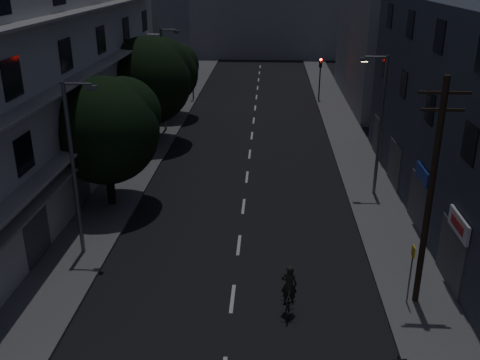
# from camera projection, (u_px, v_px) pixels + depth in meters

# --- Properties ---
(ground) EXTENTS (160.00, 160.00, 0.00)m
(ground) POSITION_uv_depth(u_px,v_px,m) (250.00, 152.00, 38.87)
(ground) COLOR black
(ground) RESTS_ON ground
(sidewalk_left) EXTENTS (3.00, 90.00, 0.15)m
(sidewalk_left) POSITION_uv_depth(u_px,v_px,m) (148.00, 149.00, 39.23)
(sidewalk_left) COLOR #565659
(sidewalk_left) RESTS_ON ground
(sidewalk_right) EXTENTS (3.00, 90.00, 0.15)m
(sidewalk_right) POSITION_uv_depth(u_px,v_px,m) (354.00, 153.00, 38.45)
(sidewalk_right) COLOR #565659
(sidewalk_right) RESTS_ON ground
(lane_markings) EXTENTS (0.15, 60.50, 0.01)m
(lane_markings) POSITION_uv_depth(u_px,v_px,m) (253.00, 128.00, 44.66)
(lane_markings) COLOR beige
(lane_markings) RESTS_ON ground
(building_left) EXTENTS (7.00, 36.00, 14.00)m
(building_left) POSITION_uv_depth(u_px,v_px,m) (36.00, 71.00, 30.40)
(building_left) COLOR #B7B7B2
(building_left) RESTS_ON ground
(building_far_left) EXTENTS (6.00, 20.00, 16.00)m
(building_far_left) POSITION_uv_depth(u_px,v_px,m) (148.00, 11.00, 57.82)
(building_far_left) COLOR slate
(building_far_left) RESTS_ON ground
(building_far_right) EXTENTS (6.00, 20.00, 13.00)m
(building_far_right) POSITION_uv_depth(u_px,v_px,m) (381.00, 34.00, 51.58)
(building_far_right) COLOR slate
(building_far_right) RESTS_ON ground
(building_far_end) EXTENTS (24.00, 8.00, 10.00)m
(building_far_end) POSITION_uv_depth(u_px,v_px,m) (262.00, 21.00, 78.70)
(building_far_end) COLOR slate
(building_far_end) RESTS_ON ground
(tree_near) EXTENTS (5.80, 5.80, 7.15)m
(tree_near) POSITION_uv_depth(u_px,v_px,m) (106.00, 126.00, 28.49)
(tree_near) COLOR black
(tree_near) RESTS_ON sidewalk_left
(tree_mid) EXTENTS (6.37, 6.37, 7.84)m
(tree_mid) POSITION_uv_depth(u_px,v_px,m) (149.00, 77.00, 38.82)
(tree_mid) COLOR black
(tree_mid) RESTS_ON sidewalk_left
(tree_far) EXTENTS (5.16, 5.16, 6.39)m
(tree_far) POSITION_uv_depth(u_px,v_px,m) (169.00, 71.00, 46.10)
(tree_far) COLOR black
(tree_far) RESTS_ON sidewalk_left
(traffic_signal_far_right) EXTENTS (0.28, 0.37, 4.10)m
(traffic_signal_far_right) POSITION_uv_depth(u_px,v_px,m) (320.00, 70.00, 52.30)
(traffic_signal_far_right) COLOR black
(traffic_signal_far_right) RESTS_ON sidewalk_right
(traffic_signal_far_left) EXTENTS (0.28, 0.37, 4.10)m
(traffic_signal_far_left) POSITION_uv_depth(u_px,v_px,m) (192.00, 70.00, 52.46)
(traffic_signal_far_left) COLOR black
(traffic_signal_far_left) RESTS_ON sidewalk_left
(street_lamp_left_near) EXTENTS (1.51, 0.25, 8.00)m
(street_lamp_left_near) POSITION_uv_depth(u_px,v_px,m) (75.00, 162.00, 23.37)
(street_lamp_left_near) COLOR slate
(street_lamp_left_near) RESTS_ON sidewalk_left
(street_lamp_right) EXTENTS (1.51, 0.25, 8.00)m
(street_lamp_right) POSITION_uv_depth(u_px,v_px,m) (379.00, 119.00, 29.88)
(street_lamp_right) COLOR #595A60
(street_lamp_right) RESTS_ON sidewalk_right
(street_lamp_left_far) EXTENTS (1.51, 0.25, 8.00)m
(street_lamp_left_far) POSITION_uv_depth(u_px,v_px,m) (165.00, 75.00, 42.11)
(street_lamp_left_far) COLOR #53575A
(street_lamp_left_far) RESTS_ON sidewalk_left
(utility_pole) EXTENTS (1.80, 0.24, 9.00)m
(utility_pole) POSITION_uv_depth(u_px,v_px,m) (431.00, 192.00, 19.62)
(utility_pole) COLOR black
(utility_pole) RESTS_ON sidewalk_right
(bus_stop_sign) EXTENTS (0.06, 0.35, 2.52)m
(bus_stop_sign) POSITION_uv_depth(u_px,v_px,m) (412.00, 264.00, 20.58)
(bus_stop_sign) COLOR #595B60
(bus_stop_sign) RESTS_ON sidewalk_right
(cyclist) EXTENTS (0.68, 1.70, 2.11)m
(cyclist) POSITION_uv_depth(u_px,v_px,m) (289.00, 297.00, 20.58)
(cyclist) COLOR black
(cyclist) RESTS_ON ground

